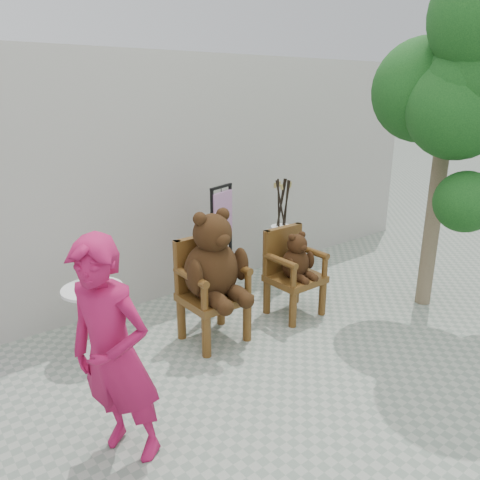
{
  "coord_description": "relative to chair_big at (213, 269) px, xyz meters",
  "views": [
    {
      "loc": [
        -3.02,
        -2.38,
        2.58
      ],
      "look_at": [
        0.11,
        1.56,
        0.95
      ],
      "focal_mm": 35.0,
      "sensor_mm": 36.0,
      "label": 1
    }
  ],
  "objects": [
    {
      "name": "cafe_table",
      "position": [
        -1.08,
        0.54,
        -0.36
      ],
      "size": [
        0.6,
        0.6,
        0.7
      ],
      "rotation": [
        0.0,
        0.0,
        0.19
      ],
      "color": "white",
      "rests_on": "ground"
    },
    {
      "name": "ground_plane",
      "position": [
        0.44,
        -1.32,
        -0.8
      ],
      "size": [
        60.0,
        60.0,
        0.0
      ],
      "primitive_type": "plane",
      "color": "gray",
      "rests_on": "ground"
    },
    {
      "name": "tree",
      "position": [
        2.32,
        -1.21,
        1.82
      ],
      "size": [
        1.52,
        1.87,
        3.82
      ],
      "rotation": [
        0.0,
        0.0,
        -0.22
      ],
      "color": "brown",
      "rests_on": "ground"
    },
    {
      "name": "back_wall",
      "position": [
        0.44,
        1.78,
        0.7
      ],
      "size": [
        9.0,
        1.0,
        3.0
      ],
      "primitive_type": "cube",
      "color": "#A9A79F",
      "rests_on": "ground"
    },
    {
      "name": "person",
      "position": [
        -1.53,
        -1.02,
        0.07
      ],
      "size": [
        0.67,
        0.76,
        1.74
      ],
      "primitive_type": "imported",
      "rotation": [
        0.0,
        0.0,
        -1.08
      ],
      "color": "#9F1346",
      "rests_on": "ground"
    },
    {
      "name": "chair_big",
      "position": [
        0.0,
        0.0,
        0.0
      ],
      "size": [
        0.71,
        0.75,
        1.44
      ],
      "color": "#482C0F",
      "rests_on": "ground"
    },
    {
      "name": "display_stand",
      "position": [
        0.57,
        0.61,
        -0.22
      ],
      "size": [
        0.54,
        0.47,
        1.51
      ],
      "rotation": [
        0.0,
        0.0,
        0.31
      ],
      "color": "black",
      "rests_on": "ground"
    },
    {
      "name": "stool_bucket",
      "position": [
        1.63,
        0.69,
        -0.16
      ],
      "size": [
        0.32,
        0.32,
        1.45
      ],
      "rotation": [
        0.0,
        0.0,
        0.32
      ],
      "color": "white",
      "rests_on": "ground"
    },
    {
      "name": "chair_small",
      "position": [
        1.1,
        -0.08,
        -0.18
      ],
      "size": [
        0.59,
        0.55,
        1.03
      ],
      "color": "#482C0F",
      "rests_on": "ground"
    }
  ]
}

